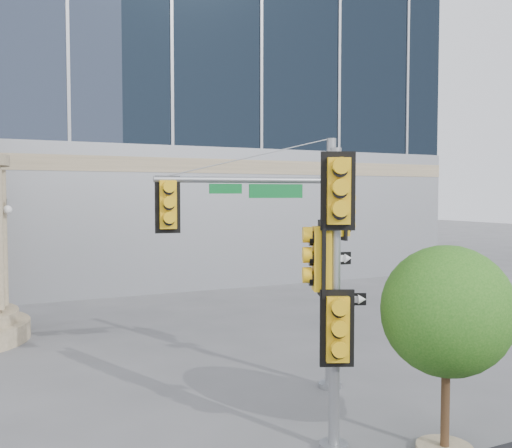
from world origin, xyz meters
name	(u,v)px	position (x,y,z in m)	size (l,w,h in m)	color
ground	(303,426)	(0.00, 0.00, 0.00)	(120.00, 120.00, 0.00)	#545456
main_signal_pole	(289,235)	(0.59, 1.63, 3.20)	(3.98, 0.90, 5.16)	slate
secondary_signal_pole	(333,275)	(-0.12, -1.08, 2.78)	(0.80, 0.79, 4.74)	slate
street_tree	(448,316)	(1.54, -1.78, 2.14)	(2.08, 2.03, 3.25)	gray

